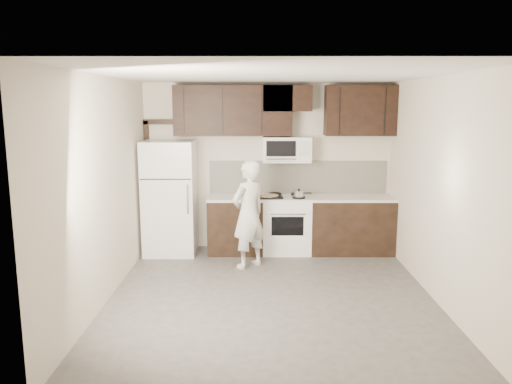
{
  "coord_description": "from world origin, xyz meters",
  "views": [
    {
      "loc": [
        -0.18,
        -5.87,
        2.37
      ],
      "look_at": [
        -0.19,
        0.9,
        1.17
      ],
      "focal_mm": 35.0,
      "sensor_mm": 36.0,
      "label": 1
    }
  ],
  "objects_px": {
    "stove": "(286,224)",
    "person": "(249,214)",
    "microwave": "(287,149)",
    "refrigerator": "(170,198)"
  },
  "relations": [
    {
      "from": "person",
      "to": "microwave",
      "type": "bearing_deg",
      "value": -167.08
    },
    {
      "from": "microwave",
      "to": "person",
      "type": "distance_m",
      "value": 1.36
    },
    {
      "from": "stove",
      "to": "person",
      "type": "distance_m",
      "value": 1.02
    },
    {
      "from": "stove",
      "to": "person",
      "type": "relative_size",
      "value": 0.59
    },
    {
      "from": "microwave",
      "to": "refrigerator",
      "type": "xyz_separation_m",
      "value": [
        -1.85,
        -0.17,
        -0.75
      ]
    },
    {
      "from": "stove",
      "to": "person",
      "type": "bearing_deg",
      "value": -128.17
    },
    {
      "from": "stove",
      "to": "refrigerator",
      "type": "xyz_separation_m",
      "value": [
        -1.85,
        -0.05,
        0.44
      ]
    },
    {
      "from": "microwave",
      "to": "refrigerator",
      "type": "height_order",
      "value": "microwave"
    },
    {
      "from": "refrigerator",
      "to": "person",
      "type": "height_order",
      "value": "refrigerator"
    },
    {
      "from": "microwave",
      "to": "person",
      "type": "bearing_deg",
      "value": -124.23
    }
  ]
}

